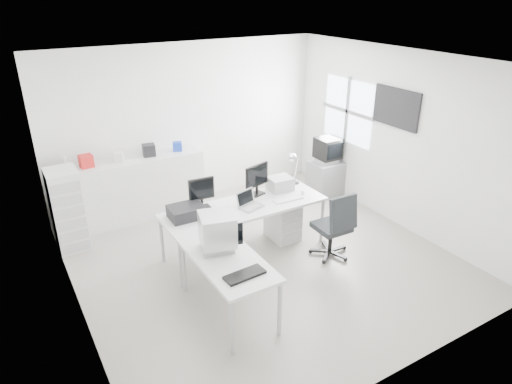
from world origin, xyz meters
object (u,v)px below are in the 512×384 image
inkjet_printer (187,212)px  lcd_monitor_large (257,180)px  main_desk (245,229)px  laptop (251,200)px  drawer_pedestal (283,220)px  sideboard (141,187)px  office_chair (332,224)px  tv_cabinet (326,178)px  crt_monitor (217,234)px  filing_cabinet (68,210)px  side_desk (228,285)px  laser_printer (280,183)px  crt_tv (328,150)px  lcd_monitor_small (202,193)px

inkjet_printer → lcd_monitor_large: bearing=9.0°
main_desk → laptop: laptop is taller
drawer_pedestal → sideboard: size_ratio=0.28×
office_chair → tv_cabinet: bearing=54.9°
crt_monitor → office_chair: 1.93m
filing_cabinet → side_desk: bearing=-62.5°
drawer_pedestal → tv_cabinet: 1.89m
laser_printer → crt_tv: (1.57, 0.80, 0.02)m
drawer_pedestal → sideboard: sideboard is taller
drawer_pedestal → crt_tv: crt_tv is taller
laser_printer → laptop: bearing=-152.8°
laptop → tv_cabinet: (2.27, 1.12, -0.55)m
lcd_monitor_large → drawer_pedestal: bearing=-45.5°
inkjet_printer → sideboard: bearing=94.7°
crt_tv → laptop: bearing=-153.8°
laptop → laser_printer: bearing=7.9°
crt_monitor → sideboard: size_ratio=0.20×
main_desk → crt_tv: 2.58m
tv_cabinet → crt_tv: crt_tv is taller
lcd_monitor_large → crt_tv: size_ratio=0.92×
drawer_pedestal → lcd_monitor_large: bearing=150.3°
inkjet_printer → crt_monitor: 0.96m
laptop → laser_printer: size_ratio=1.03×
drawer_pedestal → office_chair: 0.86m
lcd_monitor_small → laptop: (0.60, -0.35, -0.11)m
crt_tv → filing_cabinet: size_ratio=0.40×
main_desk → drawer_pedestal: bearing=4.1°
drawer_pedestal → lcd_monitor_small: lcd_monitor_small is taller
tv_cabinet → sideboard: (-3.26, 0.88, 0.21)m
side_desk → laptop: size_ratio=3.83×
laser_printer → filing_cabinet: 3.18m
side_desk → tv_cabinet: bearing=33.7°
office_chair → sideboard: (-1.96, 2.62, 0.01)m
inkjet_printer → lcd_monitor_small: 0.37m
laser_printer → filing_cabinet: (-2.93, 1.23, -0.23)m
office_chair → inkjet_printer: bearing=158.0°
laser_printer → lcd_monitor_small: bearing=-178.7°
lcd_monitor_small → crt_tv: lcd_monitor_small is taller
laptop → crt_monitor: crt_monitor is taller
crt_monitor → tv_cabinet: 3.74m
laptop → laser_printer: 0.77m
main_desk → sideboard: 2.12m
tv_cabinet → crt_tv: 0.55m
main_desk → lcd_monitor_small: size_ratio=5.17×
lcd_monitor_small → tv_cabinet: size_ratio=0.72×
side_desk → crt_tv: (3.17, 2.12, 0.49)m
side_desk → lcd_monitor_small: bearing=77.5°
lcd_monitor_large → laser_printer: lcd_monitor_large is taller
tv_cabinet → crt_monitor: bearing=-149.5°
laptop → filing_cabinet: filing_cabinet is taller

